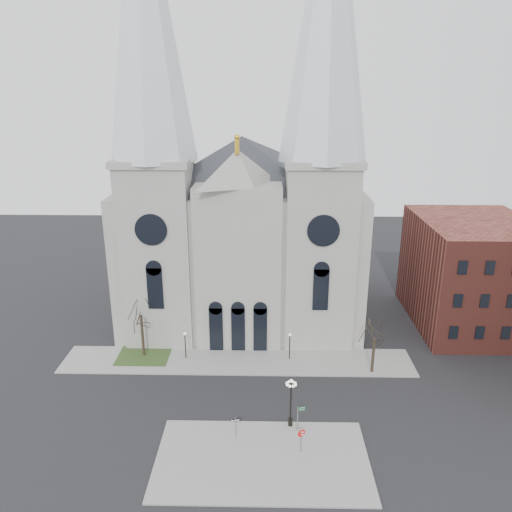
{
  "coord_description": "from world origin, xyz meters",
  "views": [
    {
      "loc": [
        3.18,
        -39.36,
        29.82
      ],
      "look_at": [
        2.21,
        8.0,
        13.84
      ],
      "focal_mm": 35.0,
      "sensor_mm": 36.0,
      "label": 1
    }
  ],
  "objects_px": {
    "stop_sign": "(301,435)",
    "street_name_sign": "(298,416)",
    "globe_lamp": "(291,397)",
    "one_way_sign": "(236,424)"
  },
  "relations": [
    {
      "from": "stop_sign",
      "to": "street_name_sign",
      "type": "height_order",
      "value": "street_name_sign"
    },
    {
      "from": "stop_sign",
      "to": "street_name_sign",
      "type": "xyz_separation_m",
      "value": [
        -0.05,
        3.06,
        -0.28
      ]
    },
    {
      "from": "stop_sign",
      "to": "one_way_sign",
      "type": "height_order",
      "value": "stop_sign"
    },
    {
      "from": "one_way_sign",
      "to": "street_name_sign",
      "type": "xyz_separation_m",
      "value": [
        5.66,
        1.22,
        0.04
      ]
    },
    {
      "from": "one_way_sign",
      "to": "street_name_sign",
      "type": "height_order",
      "value": "street_name_sign"
    },
    {
      "from": "one_way_sign",
      "to": "street_name_sign",
      "type": "distance_m",
      "value": 5.79
    },
    {
      "from": "stop_sign",
      "to": "one_way_sign",
      "type": "distance_m",
      "value": 6.0
    },
    {
      "from": "stop_sign",
      "to": "one_way_sign",
      "type": "relative_size",
      "value": 1.17
    },
    {
      "from": "globe_lamp",
      "to": "stop_sign",
      "type": "bearing_deg",
      "value": -77.97
    },
    {
      "from": "stop_sign",
      "to": "globe_lamp",
      "type": "xyz_separation_m",
      "value": [
        -0.75,
        3.51,
        1.41
      ]
    }
  ]
}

